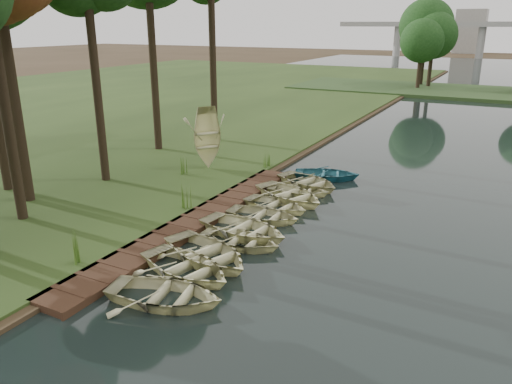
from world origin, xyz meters
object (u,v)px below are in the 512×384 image
at_px(rowboat_0, 165,292).
at_px(rowboat_2, 207,251).
at_px(rowboat_1, 186,265).
at_px(boardwalk, 196,221).
at_px(stored_rowboat, 207,162).

relative_size(rowboat_0, rowboat_2, 0.92).
relative_size(rowboat_1, rowboat_2, 0.95).
height_order(rowboat_0, rowboat_1, rowboat_1).
distance_m(boardwalk, stored_rowboat, 7.82).
bearing_deg(boardwalk, stored_rowboat, 119.25).
height_order(rowboat_0, stored_rowboat, stored_rowboat).
distance_m(rowboat_2, stored_rowboat, 11.48).
xyz_separation_m(rowboat_1, stored_rowboat, (-6.15, 10.87, 0.22)).
distance_m(boardwalk, rowboat_2, 3.74).
height_order(rowboat_1, stored_rowboat, stored_rowboat).
distance_m(boardwalk, rowboat_1, 4.70).
bearing_deg(rowboat_1, rowboat_2, 11.66).
xyz_separation_m(rowboat_2, stored_rowboat, (-6.20, 9.66, 0.20)).
height_order(rowboat_0, rowboat_2, rowboat_2).
bearing_deg(rowboat_1, stored_rowboat, 43.41).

